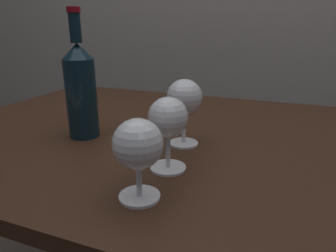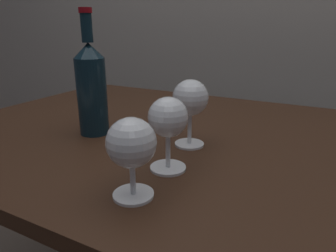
{
  "view_description": "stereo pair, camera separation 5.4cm",
  "coord_description": "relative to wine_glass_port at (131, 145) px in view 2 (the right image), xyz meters",
  "views": [
    {
      "loc": [
        0.16,
        -0.67,
        1.01
      ],
      "look_at": [
        -0.03,
        -0.2,
        0.84
      ],
      "focal_mm": 32.14,
      "sensor_mm": 36.0,
      "label": 1
    },
    {
      "loc": [
        0.21,
        -0.65,
        1.01
      ],
      "look_at": [
        -0.03,
        -0.2,
        0.84
      ],
      "focal_mm": 32.14,
      "sensor_mm": 36.0,
      "label": 2
    }
  ],
  "objects": [
    {
      "name": "wine_glass_cabernet",
      "position": [
        -0.01,
        0.24,
        0.02
      ],
      "size": [
        0.08,
        0.08,
        0.15
      ],
      "color": "white",
      "rests_on": "dining_table"
    },
    {
      "name": "dining_table",
      "position": [
        0.03,
        0.31,
        -0.18
      ],
      "size": [
        1.42,
        0.86,
        0.76
      ],
      "color": "#382114",
      "rests_on": "ground_plane"
    },
    {
      "name": "wine_glass_amber",
      "position": [
        0.0,
        0.11,
        0.01
      ],
      "size": [
        0.07,
        0.07,
        0.14
      ],
      "color": "white",
      "rests_on": "dining_table"
    },
    {
      "name": "wine_bottle",
      "position": [
        -0.25,
        0.2,
        0.03
      ],
      "size": [
        0.07,
        0.07,
        0.3
      ],
      "color": "#0F232D",
      "rests_on": "dining_table"
    },
    {
      "name": "wine_glass_port",
      "position": [
        0.0,
        0.0,
        0.0
      ],
      "size": [
        0.08,
        0.08,
        0.13
      ],
      "color": "white",
      "rests_on": "dining_table"
    }
  ]
}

